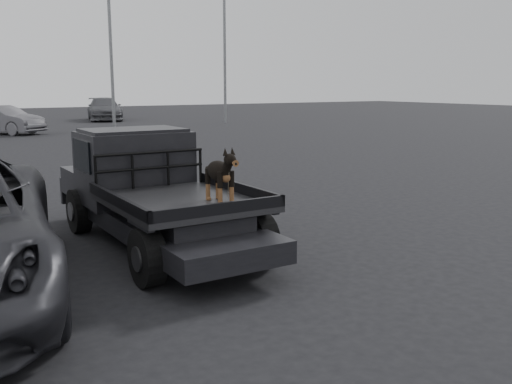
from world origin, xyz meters
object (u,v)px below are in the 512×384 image
distant_car_a (3,120)px  distant_car_b (104,109)px  dog (219,175)px  flatbed_ute (157,217)px

distant_car_a → distant_car_b: (8.02, 8.62, 0.07)m
dog → distant_car_b: size_ratio=0.13×
dog → distant_car_b: dog is taller
flatbed_ute → distant_car_a: size_ratio=1.22×
flatbed_ute → distant_car_b: bearing=74.1°
distant_car_a → flatbed_ute: bearing=-130.6°
dog → distant_car_a: (0.85, 25.17, -0.56)m
distant_car_a → dog: bearing=-129.6°
flatbed_ute → distant_car_b: distant_car_b is taller
distant_car_a → distant_car_b: 11.77m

